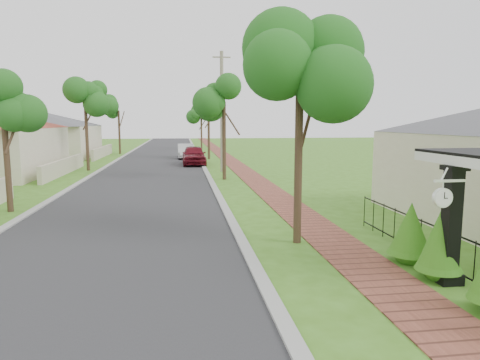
{
  "coord_description": "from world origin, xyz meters",
  "views": [
    {
      "loc": [
        -1.01,
        -9.03,
        3.4
      ],
      "look_at": [
        0.89,
        4.74,
        1.5
      ],
      "focal_mm": 32.0,
      "sensor_mm": 36.0,
      "label": 1
    }
  ],
  "objects": [
    {
      "name": "utility_pole",
      "position": [
        1.76,
        20.0,
        4.08
      ],
      "size": [
        1.2,
        0.24,
        8.04
      ],
      "color": "gray",
      "rests_on": "ground"
    },
    {
      "name": "road",
      "position": [
        -3.0,
        20.0,
        0.0
      ],
      "size": [
        7.0,
        120.0,
        0.02
      ],
      "primitive_type": "cube",
      "color": "#28282B",
      "rests_on": "ground"
    },
    {
      "name": "porch_post",
      "position": [
        4.55,
        -1.0,
        1.12
      ],
      "size": [
        0.48,
        0.48,
        2.52
      ],
      "color": "black",
      "rests_on": "ground"
    },
    {
      "name": "ground",
      "position": [
        0.0,
        0.0,
        0.0
      ],
      "size": [
        160.0,
        160.0,
        0.0
      ],
      "primitive_type": "plane",
      "color": "#40721B",
      "rests_on": "ground"
    },
    {
      "name": "parked_car_red",
      "position": [
        -0.01,
        24.91,
        0.76
      ],
      "size": [
        1.85,
        4.49,
        1.52
      ],
      "primitive_type": "imported",
      "rotation": [
        0.0,
        0.0,
        0.01
      ],
      "color": "maroon",
      "rests_on": "ground"
    },
    {
      "name": "sidewalk",
      "position": [
        3.25,
        20.0,
        0.0
      ],
      "size": [
        1.5,
        120.0,
        0.03
      ],
      "primitive_type": "cube",
      "color": "#934E3B",
      "rests_on": "ground"
    },
    {
      "name": "parked_car_white",
      "position": [
        -0.61,
        31.05,
        0.67
      ],
      "size": [
        1.49,
        4.09,
        1.34
      ],
      "primitive_type": "imported",
      "rotation": [
        0.0,
        0.0,
        0.02
      ],
      "color": "silver",
      "rests_on": "ground"
    },
    {
      "name": "near_tree",
      "position": [
        2.2,
        2.42,
        4.71
      ],
      "size": [
        2.3,
        2.3,
        5.9
      ],
      "color": "#382619",
      "rests_on": "ground"
    },
    {
      "name": "kerb_left",
      "position": [
        -6.65,
        20.0,
        0.0
      ],
      "size": [
        0.3,
        120.0,
        0.1
      ],
      "primitive_type": "cube",
      "color": "#9E9E99",
      "rests_on": "ground"
    },
    {
      "name": "street_trees",
      "position": [
        -2.87,
        26.84,
        4.54
      ],
      "size": [
        10.7,
        37.65,
        5.89
      ],
      "color": "#382619",
      "rests_on": "ground"
    },
    {
      "name": "far_house_grey",
      "position": [
        -14.97,
        34.0,
        2.34
      ],
      "size": [
        15.56,
        15.56,
        4.6
      ],
      "color": "beige",
      "rests_on": "ground"
    },
    {
      "name": "kerb_right",
      "position": [
        0.65,
        20.0,
        0.0
      ],
      "size": [
        0.3,
        120.0,
        0.1
      ],
      "primitive_type": "cube",
      "color": "#9E9E99",
      "rests_on": "ground"
    },
    {
      "name": "picket_fence",
      "position": [
        4.9,
        -0.0,
        0.53
      ],
      "size": [
        0.03,
        8.02,
        1.0
      ],
      "color": "black",
      "rests_on": "ground"
    },
    {
      "name": "hedge_row",
      "position": [
        4.45,
        -1.57,
        0.84
      ],
      "size": [
        0.93,
        4.81,
        2.11
      ],
      "color": "#296915",
      "rests_on": "ground"
    },
    {
      "name": "station_clock",
      "position": [
        4.06,
        -1.4,
        1.95
      ],
      "size": [
        0.65,
        0.13,
        0.55
      ],
      "color": "white",
      "rests_on": "ground"
    }
  ]
}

